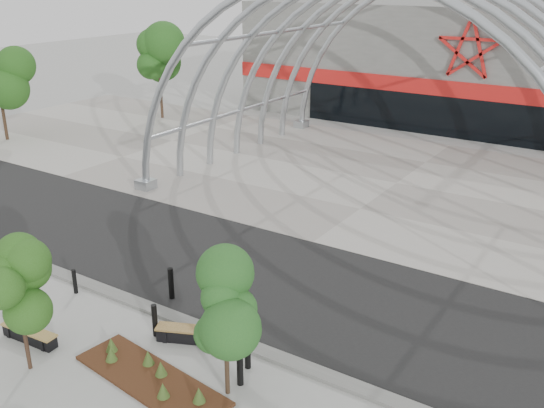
# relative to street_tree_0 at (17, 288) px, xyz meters

# --- Properties ---
(ground) EXTENTS (140.00, 140.00, 0.00)m
(ground) POSITION_rel_street_tree_0_xyz_m (2.41, 4.24, -2.45)
(ground) COLOR #9D9D98
(ground) RESTS_ON ground
(road) EXTENTS (140.00, 7.00, 0.02)m
(road) POSITION_rel_street_tree_0_xyz_m (2.41, 7.74, -2.44)
(road) COLOR black
(road) RESTS_ON ground
(forecourt) EXTENTS (60.00, 17.00, 0.04)m
(forecourt) POSITION_rel_street_tree_0_xyz_m (2.41, 19.74, -2.43)
(forecourt) COLOR gray
(forecourt) RESTS_ON ground
(kerb) EXTENTS (60.00, 0.50, 0.12)m
(kerb) POSITION_rel_street_tree_0_xyz_m (2.41, 3.99, -2.39)
(kerb) COLOR #62625E
(kerb) RESTS_ON ground
(arena_building) EXTENTS (34.00, 15.24, 8.00)m
(arena_building) POSITION_rel_street_tree_0_xyz_m (2.41, 37.69, 1.54)
(arena_building) COLOR slate
(arena_building) RESTS_ON ground
(vault_canopy) EXTENTS (20.80, 15.80, 20.36)m
(vault_canopy) POSITION_rel_street_tree_0_xyz_m (2.41, 19.74, -2.43)
(vault_canopy) COLOR #A5ABAF
(vault_canopy) RESTS_ON ground
(planting_bed) EXTENTS (4.83, 2.00, 0.50)m
(planting_bed) POSITION_rel_street_tree_0_xyz_m (3.07, 1.40, -2.33)
(planting_bed) COLOR black
(planting_bed) RESTS_ON ground
(street_tree_0) EXTENTS (1.49, 1.49, 3.41)m
(street_tree_0) POSITION_rel_street_tree_0_xyz_m (0.00, 0.00, 0.00)
(street_tree_0) COLOR black
(street_tree_0) RESTS_ON ground
(street_tree_1) EXTENTS (1.49, 1.49, 3.53)m
(street_tree_1) POSITION_rel_street_tree_0_xyz_m (5.08, 2.09, 0.08)
(street_tree_1) COLOR black
(street_tree_1) RESTS_ON ground
(bench_0) EXTENTS (1.94, 0.57, 0.40)m
(bench_0) POSITION_rel_street_tree_0_xyz_m (-1.09, 0.81, -2.25)
(bench_0) COLOR black
(bench_0) RESTS_ON ground
(bench_1) EXTENTS (2.11, 1.28, 0.44)m
(bench_1) POSITION_rel_street_tree_0_xyz_m (2.85, 3.37, -2.23)
(bench_1) COLOR black
(bench_1) RESTS_ON ground
(bollard_0) EXTENTS (0.14, 0.14, 0.86)m
(bollard_0) POSITION_rel_street_tree_0_xyz_m (-2.24, 3.43, -2.02)
(bollard_0) COLOR black
(bollard_0) RESTS_ON ground
(bollard_1) EXTENTS (0.18, 0.18, 1.10)m
(bollard_1) POSITION_rel_street_tree_0_xyz_m (0.69, 4.89, -1.90)
(bollard_1) COLOR black
(bollard_1) RESTS_ON ground
(bollard_2) EXTENTS (0.16, 0.16, 1.02)m
(bollard_2) POSITION_rel_street_tree_0_xyz_m (1.74, 3.02, -1.94)
(bollard_2) COLOR black
(bollard_2) RESTS_ON ground
(bollard_3) EXTENTS (0.17, 0.17, 1.05)m
(bollard_3) POSITION_rel_street_tree_0_xyz_m (4.91, 3.23, -1.92)
(bollard_3) COLOR black
(bollard_3) RESTS_ON ground
(bollard_4) EXTENTS (0.17, 0.17, 1.08)m
(bollard_4) POSITION_rel_street_tree_0_xyz_m (5.15, 2.54, -1.91)
(bollard_4) COLOR black
(bollard_4) RESTS_ON ground
(bg_tree_0) EXTENTS (3.00, 3.00, 6.45)m
(bg_tree_0) POSITION_rel_street_tree_0_xyz_m (-17.59, 24.24, 2.19)
(bg_tree_0) COLOR black
(bg_tree_0) RESTS_ON ground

